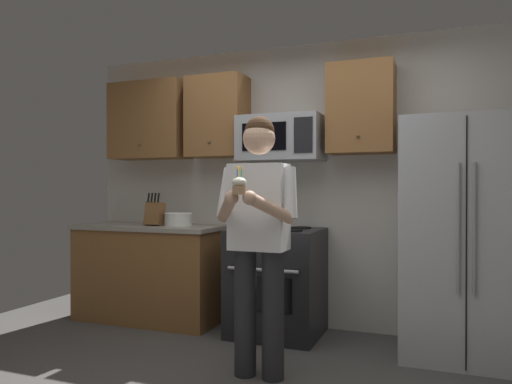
# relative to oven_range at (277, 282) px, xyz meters

# --- Properties ---
(wall_back) EXTENTS (4.40, 0.10, 2.60)m
(wall_back) POSITION_rel_oven_range_xyz_m (0.15, 0.39, 0.84)
(wall_back) COLOR beige
(wall_back) RESTS_ON ground
(oven_range) EXTENTS (0.76, 0.70, 0.93)m
(oven_range) POSITION_rel_oven_range_xyz_m (0.00, 0.00, 0.00)
(oven_range) COLOR black
(oven_range) RESTS_ON ground
(microwave) EXTENTS (0.74, 0.41, 0.40)m
(microwave) POSITION_rel_oven_range_xyz_m (0.00, 0.12, 1.26)
(microwave) COLOR #9EA0A5
(refrigerator) EXTENTS (0.90, 0.75, 1.80)m
(refrigerator) POSITION_rel_oven_range_xyz_m (1.50, -0.04, 0.44)
(refrigerator) COLOR #B7BABF
(refrigerator) RESTS_ON ground
(cabinet_row_upper) EXTENTS (2.78, 0.36, 0.76)m
(cabinet_row_upper) POSITION_rel_oven_range_xyz_m (-0.57, 0.17, 1.49)
(cabinet_row_upper) COLOR brown
(counter_left) EXTENTS (1.44, 0.66, 0.92)m
(counter_left) POSITION_rel_oven_range_xyz_m (-1.30, 0.02, 0.00)
(counter_left) COLOR brown
(counter_left) RESTS_ON ground
(knife_block) EXTENTS (0.16, 0.15, 0.32)m
(knife_block) POSITION_rel_oven_range_xyz_m (-1.22, -0.03, 0.57)
(knife_block) COLOR brown
(knife_block) RESTS_ON counter_left
(bowl_large_white) EXTENTS (0.26, 0.26, 0.12)m
(bowl_large_white) POSITION_rel_oven_range_xyz_m (-0.99, 0.02, 0.52)
(bowl_large_white) COLOR white
(bowl_large_white) RESTS_ON counter_left
(person) EXTENTS (0.60, 0.48, 1.76)m
(person) POSITION_rel_oven_range_xyz_m (0.19, -0.96, 0.53)
(person) COLOR #262628
(person) RESTS_ON ground
(cupcake) EXTENTS (0.09, 0.09, 0.17)m
(cupcake) POSITION_rel_oven_range_xyz_m (0.19, -1.29, 0.83)
(cupcake) COLOR #A87F56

